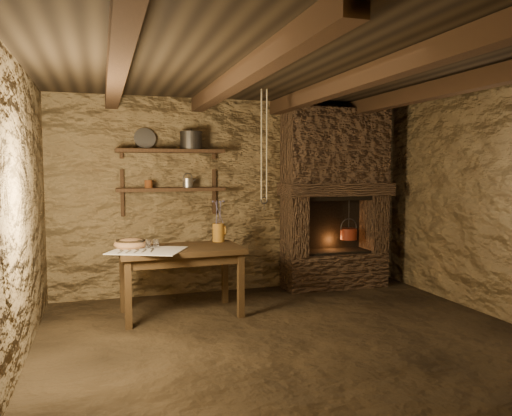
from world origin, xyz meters
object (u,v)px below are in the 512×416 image
object	(u,v)px
stoneware_jug	(219,224)
iron_stockpot	(191,141)
red_pot	(349,233)
wooden_bowl	(131,244)
work_table	(181,279)

from	to	relation	value
stoneware_jug	iron_stockpot	size ratio (longest dim) A/B	1.85
stoneware_jug	red_pot	distance (m)	1.85
wooden_bowl	stoneware_jug	bearing A→B (deg)	10.66
wooden_bowl	iron_stockpot	size ratio (longest dim) A/B	1.36
iron_stockpot	stoneware_jug	bearing A→B (deg)	-63.16
work_table	red_pot	size ratio (longest dim) A/B	2.39
wooden_bowl	iron_stockpot	distance (m)	1.48
stoneware_jug	red_pot	xyz separation A→B (m)	(1.81, 0.33, -0.22)
red_pot	wooden_bowl	bearing A→B (deg)	-169.55
work_table	iron_stockpot	bearing A→B (deg)	68.86
stoneware_jug	red_pot	world-z (taller)	stoneware_jug
work_table	red_pot	world-z (taller)	red_pot
work_table	iron_stockpot	xyz separation A→B (m)	(0.25, 0.74, 1.48)
stoneware_jug	iron_stockpot	bearing A→B (deg)	109.78
red_pot	work_table	bearing A→B (deg)	-164.93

